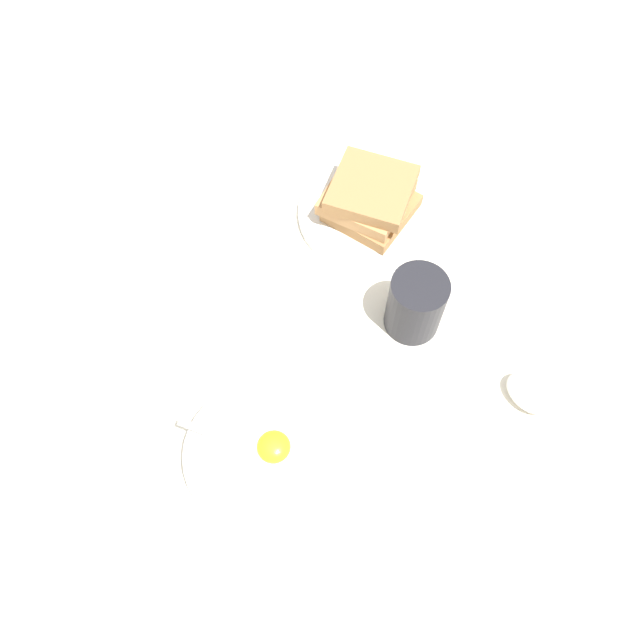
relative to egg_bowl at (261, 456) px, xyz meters
The scene contains 6 objects.
ground_plane 0.15m from the egg_bowl, 162.04° to the left, with size 3.00×3.00×0.00m, color silver.
egg_bowl is the anchor object (origin of this frame).
toast_plate 0.35m from the egg_bowl, behind, with size 0.18×0.18×0.01m.
toast_sandwich 0.35m from the egg_bowl, behind, with size 0.11×0.11×0.05m.
soup_spoon 0.31m from the egg_bowl, 130.60° to the left, with size 0.07×0.16×0.03m.
drinking_cup 0.24m from the egg_bowl, 163.92° to the left, with size 0.07×0.07×0.08m.
Camera 1 is at (0.27, 0.09, 0.66)m, focal length 35.00 mm.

